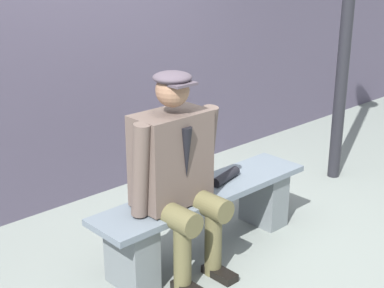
{
  "coord_description": "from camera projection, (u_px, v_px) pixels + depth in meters",
  "views": [
    {
      "loc": [
        2.42,
        2.46,
        1.99
      ],
      "look_at": [
        0.12,
        0.0,
        0.81
      ],
      "focal_mm": 53.03,
      "sensor_mm": 36.0,
      "label": 1
    }
  ],
  "objects": [
    {
      "name": "ground_plane",
      "position": [
        204.0,
        250.0,
        3.91
      ],
      "size": [
        30.0,
        30.0,
        0.0
      ],
      "primitive_type": "plane",
      "color": "slate"
    },
    {
      "name": "bench",
      "position": [
        205.0,
        213.0,
        3.82
      ],
      "size": [
        1.67,
        0.38,
        0.46
      ],
      "color": "slate",
      "rests_on": "ground"
    },
    {
      "name": "seated_man",
      "position": [
        177.0,
        168.0,
        3.45
      ],
      "size": [
        0.64,
        0.56,
        1.3
      ],
      "color": "brown",
      "rests_on": "ground"
    },
    {
      "name": "rolled_magazine",
      "position": [
        226.0,
        177.0,
        3.89
      ],
      "size": [
        0.29,
        0.13,
        0.07
      ],
      "primitive_type": "cylinder",
      "rotation": [
        0.0,
        1.57,
        0.23
      ],
      "color": "black",
      "rests_on": "bench"
    },
    {
      "name": "stadium_wall",
      "position": [
        84.0,
        93.0,
        4.6
      ],
      "size": [
        12.0,
        0.24,
        1.72
      ],
      "primitive_type": "cube",
      "color": "#4C4558",
      "rests_on": "ground"
    }
  ]
}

